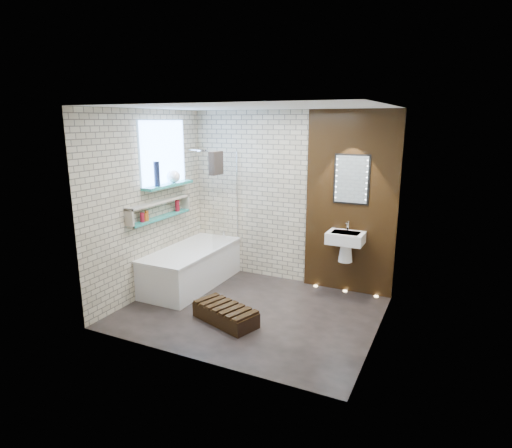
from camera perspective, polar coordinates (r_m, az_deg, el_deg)
The scene contains 15 objects.
ground at distance 5.73m, azimuth -0.66°, elevation -11.56°, with size 3.20×3.20×0.00m, color black.
room_shell at distance 5.31m, azimuth -0.70°, elevation 1.23°, with size 3.24×3.20×2.60m.
walnut_panel at distance 6.18m, azimuth 12.55°, elevation 2.67°, with size 1.30×0.06×2.60m, color black.
clerestory_window at distance 6.34m, azimuth -12.22°, elevation 8.46°, with size 0.18×1.00×0.94m.
display_niche at distance 6.26m, azimuth -12.73°, elevation 1.88°, with size 0.14×1.30×0.26m.
bathtub at distance 6.56m, azimuth -8.58°, elevation -5.64°, with size 0.79×1.74×0.70m.
bath_screen at distance 6.49m, azimuth -4.11°, elevation 3.30°, with size 0.01×0.78×1.40m, color white.
towel at distance 6.19m, azimuth -5.37°, elevation 8.11°, with size 0.10×0.25×0.33m, color black.
shower_head at distance 6.67m, azimuth -7.22°, elevation 9.75°, with size 0.18×0.18×0.02m, color silver.
washbasin at distance 6.11m, azimuth 11.88°, elevation -2.35°, with size 0.50×0.36×0.58m.
led_mirror at distance 6.08m, azimuth 12.64°, elevation 5.84°, with size 0.50×0.02×0.70m.
walnut_step at distance 5.43m, azimuth -4.11°, elevation -12.01°, with size 0.85×0.38×0.19m, color black.
niche_bottles at distance 6.25m, azimuth -12.90°, elevation 1.56°, with size 0.07×0.86×0.17m.
sill_vases at distance 6.34m, azimuth -11.50°, elevation 6.34°, with size 0.18×0.52×0.35m.
floor_uplights at distance 6.48m, azimuth 11.81°, elevation -8.75°, with size 0.96×0.06×0.01m.
Camera 1 is at (2.30, -4.65, 2.45)m, focal length 29.93 mm.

